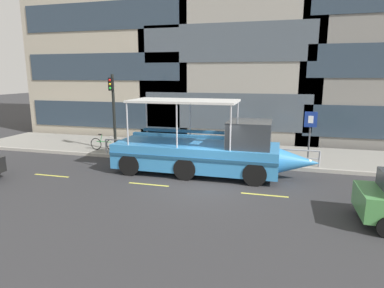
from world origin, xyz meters
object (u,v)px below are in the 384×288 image
object	(u,v)px
parking_sign	(310,129)
traffic_light_pole	(113,105)
duck_tour_boat	(207,151)
pedestrian_near_bow	(263,142)
leaned_bicycle	(104,144)

from	to	relation	value
parking_sign	traffic_light_pole	bearing A→B (deg)	179.90
duck_tour_boat	pedestrian_near_bow	bearing A→B (deg)	47.98
traffic_light_pole	leaned_bicycle	xyz separation A→B (m)	(-0.69, -0.07, -2.28)
leaned_bicycle	pedestrian_near_bow	xyz separation A→B (m)	(9.14, 0.16, 0.57)
leaned_bicycle	traffic_light_pole	bearing A→B (deg)	5.46
parking_sign	duck_tour_boat	bearing A→B (deg)	-151.66
traffic_light_pole	pedestrian_near_bow	distance (m)	8.62
leaned_bicycle	pedestrian_near_bow	size ratio (longest dim) A/B	1.11
parking_sign	leaned_bicycle	bearing A→B (deg)	-179.76
duck_tour_boat	traffic_light_pole	bearing A→B (deg)	157.57
duck_tour_boat	pedestrian_near_bow	size ratio (longest dim) A/B	6.03
leaned_bicycle	duck_tour_boat	bearing A→B (deg)	-19.85
parking_sign	pedestrian_near_bow	xyz separation A→B (m)	(-2.27, 0.12, -0.82)
traffic_light_pole	duck_tour_boat	size ratio (longest dim) A/B	0.47
duck_tour_boat	leaned_bicycle	bearing A→B (deg)	160.15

